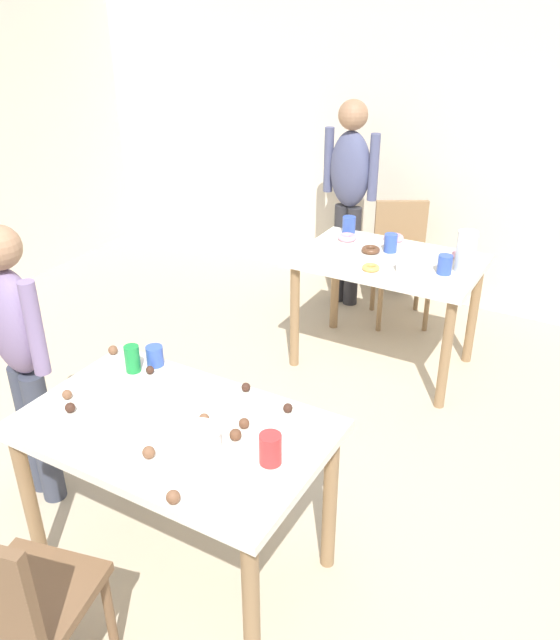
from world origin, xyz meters
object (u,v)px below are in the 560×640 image
Objects in this scene: dining_table_near at (175,446)px; pitcher_far at (466,251)px; chair_near_table at (12,603)px; chair_far_table at (401,254)px; dining_table_far at (388,274)px; mixing_bowl at (198,440)px; person_girl_near at (20,348)px; person_adult_far at (350,187)px; soda_can at (132,359)px.

pitcher_far reaches higher than dining_table_near.
chair_far_table is at bearing 89.30° from chair_near_table.
dining_table_far is 6.70× the size of mixing_bowl.
person_girl_near is 1.05m from mixing_bowl.
chair_far_table is 0.63m from person_adult_far.
chair_near_table is at bearing -45.11° from person_girl_near.
soda_can is at bearing 152.12° from mixing_bowl.
person_girl_near is at bearing 173.91° from mixing_bowl.
person_adult_far is 9.39× the size of mixing_bowl.
person_adult_far reaches higher than chair_near_table.
person_adult_far is 2.54m from soda_can.
chair_near_table is at bearing -97.12° from dining_table_near.
dining_table_near is 0.48m from soda_can.
mixing_bowl is at bearing 68.30° from chair_near_table.
soda_can is (0.11, -2.53, -0.12)m from person_adult_far.
person_girl_near is 2.47m from pitcher_far.
dining_table_near is 2.02m from dining_table_far.
dining_table_near is 0.85× the size of person_girl_near.
chair_near_table is at bearing -111.70° from mixing_bowl.
pitcher_far is (0.61, -0.69, 0.38)m from chair_far_table.
person_adult_far is 12.71× the size of soda_can.
chair_far_table is at bearing 102.57° from dining_table_far.
soda_can is (-0.50, -1.79, 0.17)m from dining_table_far.
chair_near_table is 1.06m from soda_can.
person_girl_near is 8.42× the size of mixing_bowl.
chair_far_table is 1.00m from pitcher_far.
pitcher_far reaches higher than dining_table_far.
soda_can is at bearing -87.60° from person_adult_far.
person_girl_near is (-0.78, 0.78, 0.33)m from chair_near_table.
mixing_bowl is at bearing -85.42° from chair_far_table.
mixing_bowl is at bearing -76.66° from person_adult_far.
dining_table_far is 0.71× the size of person_adult_far.
person_adult_far reaches higher than soda_can.
chair_near_table is 1.15m from person_girl_near.
dining_table_near is at bearing -93.08° from dining_table_far.
dining_table_near is 0.77× the size of person_adult_far.
dining_table_far is 1.87m from soda_can.
dining_table_far is at bearing -50.77° from person_adult_far.
dining_table_far is 0.80× the size of person_girl_near.
mixing_bowl is at bearing -100.39° from pitcher_far.
dining_table_far is 2.77m from chair_near_table.
pitcher_far is at bearing 62.32° from soda_can.
dining_table_far is 2.10m from mixing_bowl.
mixing_bowl is at bearing -22.57° from dining_table_near.
chair_near_table is 0.63× the size of person_girl_near.
chair_far_table is 2.83m from person_girl_near.
person_girl_near reaches higher than mixing_bowl.
chair_near_table is 5.27× the size of mixing_bowl.
pitcher_far is at bearing 54.38° from person_girl_near.
dining_table_far is 1.00m from person_adult_far.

